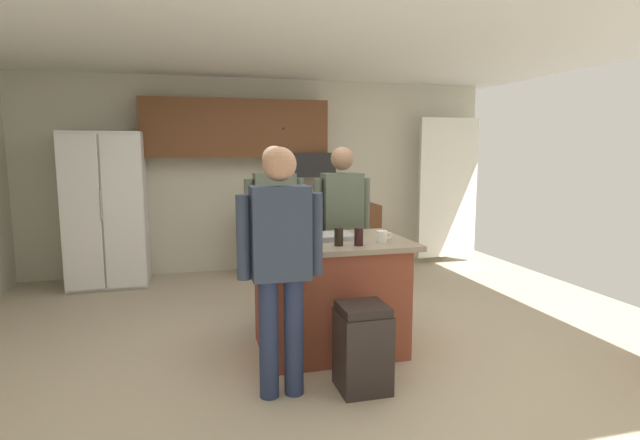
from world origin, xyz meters
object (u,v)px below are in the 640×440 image
(person_host_foreground, at_px, (280,256))
(mug_blue_stoneware, at_px, (382,236))
(glass_stout_tall, at_px, (293,238))
(tumbler_amber, at_px, (284,230))
(trash_bin, at_px, (363,347))
(serving_tray, at_px, (326,237))
(microwave_over_range, at_px, (312,165))
(glass_pilsner, at_px, (359,237))
(person_guest_left, at_px, (342,220))
(glass_short_whisky, at_px, (308,226))
(mug_ceramic_white, at_px, (283,238))
(person_guest_right, at_px, (275,222))
(kitchen_island, at_px, (329,294))
(refrigerator, at_px, (107,210))
(glass_dark_ale, at_px, (339,237))

(person_host_foreground, height_order, mug_blue_stoneware, person_host_foreground)
(glass_stout_tall, distance_m, tumbler_amber, 0.42)
(glass_stout_tall, relative_size, trash_bin, 0.27)
(tumbler_amber, height_order, serving_tray, tumbler_amber)
(trash_bin, bearing_deg, microwave_over_range, 81.66)
(person_host_foreground, bearing_deg, mug_blue_stoneware, -24.21)
(glass_pilsner, distance_m, tumbler_amber, 0.66)
(person_host_foreground, bearing_deg, serving_tray, 2.54)
(person_guest_left, relative_size, tumbler_amber, 11.37)
(person_host_foreground, bearing_deg, glass_short_whisky, 13.90)
(glass_pilsner, distance_m, mug_ceramic_white, 0.59)
(person_guest_right, relative_size, trash_bin, 2.77)
(microwave_over_range, relative_size, person_guest_right, 0.33)
(person_guest_right, distance_m, serving_tray, 0.79)
(glass_short_whisky, distance_m, trash_bin, 1.24)
(kitchen_island, distance_m, glass_short_whisky, 0.61)
(refrigerator, distance_m, person_guest_right, 2.57)
(kitchen_island, relative_size, glass_dark_ale, 9.18)
(refrigerator, relative_size, person_guest_left, 1.11)
(kitchen_island, bearing_deg, refrigerator, 127.68)
(trash_bin, bearing_deg, serving_tray, 93.43)
(kitchen_island, distance_m, mug_blue_stoneware, 0.66)
(refrigerator, distance_m, glass_stout_tall, 3.40)
(person_host_foreground, height_order, mug_ceramic_white, person_host_foreground)
(microwave_over_range, distance_m, person_guest_right, 2.23)
(person_guest_left, bearing_deg, tumbler_amber, -23.62)
(microwave_over_range, xyz_separation_m, person_host_foreground, (-1.07, -3.47, -0.48))
(person_host_foreground, height_order, serving_tray, person_host_foreground)
(kitchen_island, height_order, glass_pilsner, glass_pilsner)
(glass_dark_ale, distance_m, serving_tray, 0.30)
(glass_short_whisky, distance_m, serving_tray, 0.25)
(kitchen_island, relative_size, person_host_foreground, 0.76)
(tumbler_amber, bearing_deg, trash_bin, -66.81)
(glass_dark_ale, height_order, tumbler_amber, tumbler_amber)
(mug_blue_stoneware, bearing_deg, serving_tray, 148.70)
(person_guest_left, height_order, trash_bin, person_guest_left)
(mug_ceramic_white, xyz_separation_m, trash_bin, (0.42, -0.69, -0.67))
(refrigerator, relative_size, glass_stout_tall, 11.25)
(glass_stout_tall, bearing_deg, person_guest_right, 87.60)
(person_host_foreground, xyz_separation_m, glass_dark_ale, (0.53, 0.43, 0.03))
(refrigerator, xyz_separation_m, tumbler_amber, (1.70, -2.53, 0.07))
(refrigerator, xyz_separation_m, person_host_foreground, (1.53, -3.35, 0.03))
(person_guest_left, height_order, mug_ceramic_white, person_guest_left)
(kitchen_island, xyz_separation_m, person_guest_left, (0.34, 0.77, 0.50))
(person_guest_right, relative_size, mug_ceramic_white, 12.89)
(person_guest_left, distance_m, person_guest_right, 0.66)
(kitchen_island, bearing_deg, person_host_foreground, -127.63)
(person_host_foreground, bearing_deg, trash_bin, -58.38)
(person_host_foreground, relative_size, tumbler_amber, 11.33)
(microwave_over_range, relative_size, serving_tray, 1.27)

